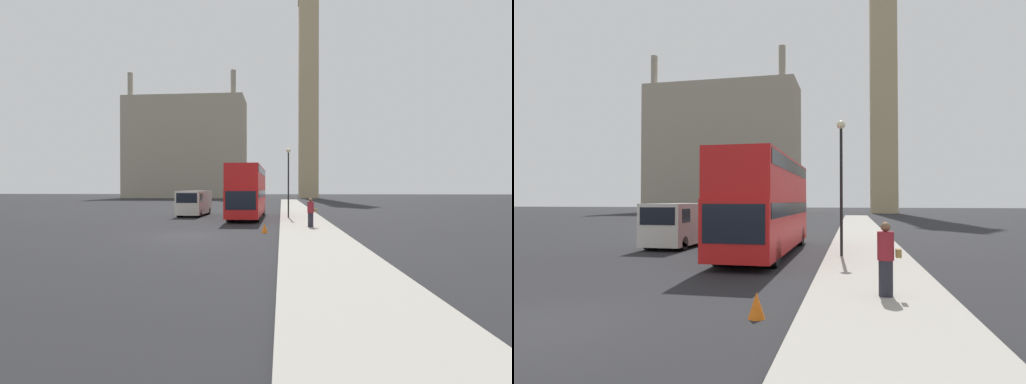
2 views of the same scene
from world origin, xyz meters
TOP-DOWN VIEW (x-y plane):
  - ground_plane at (0.00, 0.00)m, footprint 300.00×300.00m
  - sidewalk_strip at (6.75, 0.00)m, footprint 3.50×120.00m
  - clock_tower at (12.51, 78.05)m, footprint 5.61×5.78m
  - building_block_distant at (-22.24, 78.78)m, footprint 33.74×11.81m
  - red_double_decker_bus at (2.22, 11.53)m, footprint 2.53×10.78m
  - white_van at (-3.05, 13.58)m, footprint 2.17×5.39m
  - pedestrian at (6.91, 3.39)m, footprint 0.56×0.40m
  - street_lamp at (5.67, 10.34)m, footprint 0.36×0.36m
  - parked_sedan at (-2.29, 34.17)m, footprint 1.79×4.51m
  - traffic_cone at (4.16, 1.46)m, footprint 0.36×0.36m

SIDE VIEW (x-z plane):
  - ground_plane at x=0.00m, z-range 0.00..0.00m
  - sidewalk_strip at x=6.75m, z-range 0.00..0.15m
  - traffic_cone at x=4.16m, z-range 0.00..0.55m
  - parked_sedan at x=-2.29m, z-range -0.07..1.40m
  - pedestrian at x=6.91m, z-range 0.15..1.94m
  - white_van at x=-3.05m, z-range 0.09..2.41m
  - red_double_decker_bus at x=2.22m, z-range 0.24..4.62m
  - street_lamp at x=5.67m, z-range 1.05..6.74m
  - building_block_distant at x=-22.24m, z-range -3.08..31.47m
  - clock_tower at x=12.51m, z-range 0.91..74.31m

